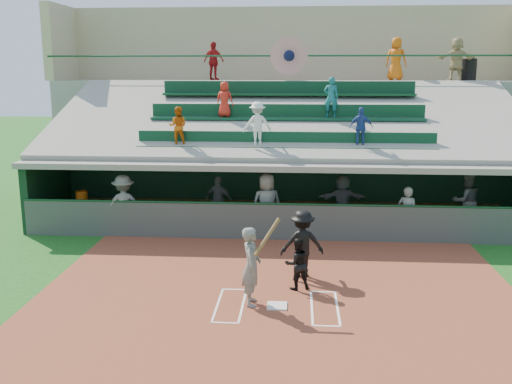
# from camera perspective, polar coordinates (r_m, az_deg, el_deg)

# --- Properties ---
(ground) EXTENTS (100.00, 100.00, 0.00)m
(ground) POSITION_cam_1_polar(r_m,az_deg,el_deg) (12.61, 2.12, -11.44)
(ground) COLOR #174F16
(ground) RESTS_ON ground
(dirt_slab) EXTENTS (11.00, 9.00, 0.02)m
(dirt_slab) POSITION_cam_1_polar(r_m,az_deg,el_deg) (13.07, 2.21, -10.53)
(dirt_slab) COLOR brown
(dirt_slab) RESTS_ON ground
(home_plate) EXTENTS (0.43, 0.43, 0.03)m
(home_plate) POSITION_cam_1_polar(r_m,az_deg,el_deg) (12.60, 2.12, -11.30)
(home_plate) COLOR silver
(home_plate) RESTS_ON dirt_slab
(batters_box_chalk) EXTENTS (2.65, 1.85, 0.01)m
(batters_box_chalk) POSITION_cam_1_polar(r_m,az_deg,el_deg) (12.60, 2.12, -11.35)
(batters_box_chalk) COLOR white
(batters_box_chalk) RESTS_ON dirt_slab
(dugout_floor) EXTENTS (16.00, 3.50, 0.04)m
(dugout_floor) POSITION_cam_1_polar(r_m,az_deg,el_deg) (18.99, 2.87, -3.24)
(dugout_floor) COLOR gray
(dugout_floor) RESTS_ON ground
(concourse_slab) EXTENTS (20.00, 3.00, 4.60)m
(concourse_slab) POSITION_cam_1_polar(r_m,az_deg,el_deg) (25.21, 3.29, 5.84)
(concourse_slab) COLOR gray
(concourse_slab) RESTS_ON ground
(grandstand) EXTENTS (20.40, 10.40, 7.80)m
(grandstand) POSITION_cam_1_polar(r_m,az_deg,el_deg) (22.25, 3.15, 4.91)
(grandstand) COLOR #464B47
(grandstand) RESTS_ON ground
(batter_at_plate) EXTENTS (0.86, 0.75, 1.95)m
(batter_at_plate) POSITION_cam_1_polar(r_m,az_deg,el_deg) (12.40, -0.45, -7.39)
(batter_at_plate) COLOR #595C57
(batter_at_plate) RESTS_ON dirt_slab
(catcher) EXTENTS (0.71, 0.63, 1.23)m
(catcher) POSITION_cam_1_polar(r_m,az_deg,el_deg) (13.36, 4.12, -7.17)
(catcher) COLOR black
(catcher) RESTS_ON dirt_slab
(home_umpire) EXTENTS (1.16, 0.77, 1.67)m
(home_umpire) POSITION_cam_1_polar(r_m,az_deg,el_deg) (14.14, 4.65, -5.14)
(home_umpire) COLOR black
(home_umpire) RESTS_ON dirt_slab
(dugout_bench) EXTENTS (14.95, 0.46, 0.45)m
(dugout_bench) POSITION_cam_1_polar(r_m,az_deg,el_deg) (20.18, 2.64, -1.60)
(dugout_bench) COLOR olive
(dugout_bench) RESTS_ON dugout_floor
(white_table) EXTENTS (0.99, 0.86, 0.73)m
(white_table) POSITION_cam_1_polar(r_m,az_deg,el_deg) (19.75, -17.13, -2.01)
(white_table) COLOR silver
(white_table) RESTS_ON dugout_floor
(water_cooler) EXTENTS (0.38, 0.38, 0.38)m
(water_cooler) POSITION_cam_1_polar(r_m,az_deg,el_deg) (19.60, -17.03, -0.44)
(water_cooler) COLOR #D2570C
(water_cooler) RESTS_ON white_table
(dugout_player_a) EXTENTS (1.34, 0.99, 1.86)m
(dugout_player_a) POSITION_cam_1_polar(r_m,az_deg,el_deg) (18.05, -13.08, -1.25)
(dugout_player_a) COLOR #575954
(dugout_player_a) RESTS_ON dugout_floor
(dugout_player_b) EXTENTS (0.99, 0.60, 1.57)m
(dugout_player_b) POSITION_cam_1_polar(r_m,az_deg,el_deg) (18.93, -3.75, -0.78)
(dugout_player_b) COLOR #60635D
(dugout_player_b) RESTS_ON dugout_floor
(dugout_player_c) EXTENTS (1.08, 0.87, 1.91)m
(dugout_player_c) POSITION_cam_1_polar(r_m,az_deg,el_deg) (17.55, 1.08, -1.21)
(dugout_player_c) COLOR #61645F
(dugout_player_c) RESTS_ON dugout_floor
(dugout_player_d) EXTENTS (1.58, 0.62, 1.67)m
(dugout_player_d) POSITION_cam_1_polar(r_m,az_deg,el_deg) (18.90, 8.64, -0.76)
(dugout_player_d) COLOR #60635E
(dugout_player_d) RESTS_ON dugout_floor
(dugout_player_e) EXTENTS (0.70, 0.61, 1.62)m
(dugout_player_e) POSITION_cam_1_polar(r_m,az_deg,el_deg) (17.61, 14.86, -2.06)
(dugout_player_e) COLOR #61645F
(dugout_player_e) RESTS_ON dugout_floor
(dugout_player_f) EXTENTS (1.00, 0.83, 1.86)m
(dugout_player_f) POSITION_cam_1_polar(r_m,az_deg,el_deg) (19.27, 20.27, -0.85)
(dugout_player_f) COLOR #535551
(dugout_player_f) RESTS_ON dugout_floor
(trash_bin) EXTENTS (0.60, 0.60, 0.89)m
(trash_bin) POSITION_cam_1_polar(r_m,az_deg,el_deg) (25.51, 20.52, 11.37)
(trash_bin) COLOR black
(trash_bin) RESTS_ON concourse_slab
(concourse_staff_a) EXTENTS (1.02, 0.73, 1.61)m
(concourse_staff_a) POSITION_cam_1_polar(r_m,az_deg,el_deg) (24.79, -4.24, 12.92)
(concourse_staff_a) COLOR #A21214
(concourse_staff_a) RESTS_ON concourse_slab
(concourse_staff_b) EXTENTS (1.01, 0.84, 1.76)m
(concourse_staff_b) POSITION_cam_1_polar(r_m,az_deg,el_deg) (24.75, 13.83, 12.78)
(concourse_staff_b) COLOR #D0590C
(concourse_staff_b) RESTS_ON concourse_slab
(concourse_staff_c) EXTENTS (1.61, 0.55, 1.72)m
(concourse_staff_c) POSITION_cam_1_polar(r_m,az_deg,el_deg) (24.78, 19.39, 12.41)
(concourse_staff_c) COLOR tan
(concourse_staff_c) RESTS_ON concourse_slab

